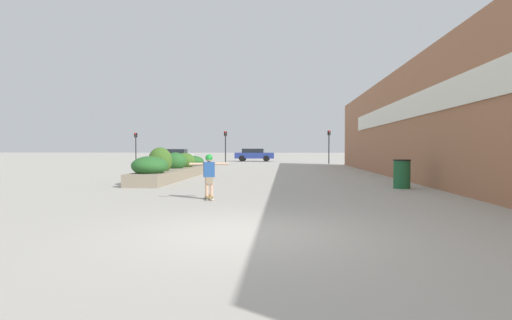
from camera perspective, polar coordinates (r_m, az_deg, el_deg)
ground_plane at (r=7.04m, az=-1.58°, el=-10.37°), size 300.00×300.00×0.00m
building_wall_right at (r=19.13m, az=21.81°, el=5.19°), size 0.67×37.59×5.38m
planter_box at (r=19.95m, az=-11.64°, el=-1.17°), size 1.43×10.05×1.53m
skateboard at (r=11.63m, az=-6.72°, el=-5.27°), size 0.38×0.71×0.10m
skateboarder at (r=11.57m, az=-6.73°, el=-1.54°), size 1.09×0.42×1.21m
trash_bin at (r=15.72m, az=20.11°, el=-1.87°), size 0.63×0.63×1.07m
car_leftmost at (r=47.06m, az=-0.25°, el=0.79°), size 4.57×1.91×1.50m
car_center_left at (r=46.63m, az=-11.38°, el=0.70°), size 3.84×1.89×1.45m
traffic_light_left at (r=40.05m, az=-4.39°, el=2.66°), size 0.28×0.30×3.22m
traffic_light_right at (r=39.94m, az=10.38°, el=2.69°), size 0.28×0.30×3.27m
traffic_light_far_left at (r=42.95m, az=-16.80°, el=2.44°), size 0.28×0.30×3.12m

